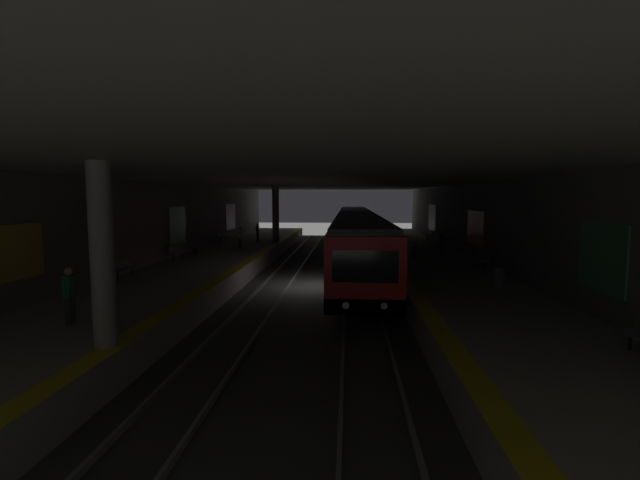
# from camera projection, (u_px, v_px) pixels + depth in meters

# --- Properties ---
(ground_plane) EXTENTS (120.00, 120.00, 0.00)m
(ground_plane) POSITION_uv_depth(u_px,v_px,m) (317.00, 286.00, 23.72)
(ground_plane) COLOR #42423F
(track_left) EXTENTS (60.00, 1.53, 0.16)m
(track_left) POSITION_uv_depth(u_px,v_px,m) (359.00, 285.00, 23.58)
(track_left) COLOR gray
(track_left) RESTS_ON ground
(track_right) EXTENTS (60.00, 1.53, 0.16)m
(track_right) POSITION_uv_depth(u_px,v_px,m) (277.00, 284.00, 23.85)
(track_right) COLOR gray
(track_right) RESTS_ON ground
(platform_left) EXTENTS (60.00, 5.30, 1.06)m
(platform_left) POSITION_uv_depth(u_px,v_px,m) (442.00, 278.00, 23.26)
(platform_left) COLOR #A8A59E
(platform_left) RESTS_ON ground
(platform_right) EXTENTS (60.00, 5.30, 1.06)m
(platform_right) POSITION_uv_depth(u_px,v_px,m) (197.00, 275.00, 24.08)
(platform_right) COLOR #A8A59E
(platform_right) RESTS_ON ground
(wall_left) EXTENTS (60.00, 0.56, 5.60)m
(wall_left) POSITION_uv_depth(u_px,v_px,m) (500.00, 235.00, 22.90)
(wall_left) COLOR slate
(wall_left) RESTS_ON ground
(wall_right) EXTENTS (60.00, 0.56, 5.60)m
(wall_right) POSITION_uv_depth(u_px,v_px,m) (144.00, 233.00, 24.09)
(wall_right) COLOR slate
(wall_right) RESTS_ON ground
(ceiling_slab) EXTENTS (60.00, 19.40, 0.40)m
(ceiling_slab) POSITION_uv_depth(u_px,v_px,m) (317.00, 177.00, 23.17)
(ceiling_slab) COLOR #ADAAA3
(ceiling_slab) RESTS_ON wall_left
(pillar_near) EXTENTS (0.56, 0.56, 4.55)m
(pillar_near) POSITION_uv_depth(u_px,v_px,m) (102.00, 255.00, 10.78)
(pillar_near) COLOR gray
(pillar_near) RESTS_ON platform_right
(pillar_far) EXTENTS (0.56, 0.56, 4.55)m
(pillar_far) POSITION_uv_depth(u_px,v_px,m) (276.00, 215.00, 36.56)
(pillar_far) COLOR gray
(pillar_far) RESTS_ON platform_right
(metro_train) EXTENTS (38.83, 2.83, 3.49)m
(metro_train) POSITION_uv_depth(u_px,v_px,m) (356.00, 233.00, 34.31)
(metro_train) COLOR red
(metro_train) RESTS_ON track_left
(bench_left_mid) EXTENTS (1.70, 0.47, 0.86)m
(bench_left_mid) POSITION_uv_depth(u_px,v_px,m) (481.00, 258.00, 23.07)
(bench_left_mid) COLOR #262628
(bench_left_mid) RESTS_ON platform_left
(bench_left_far) EXTENTS (1.70, 0.47, 0.86)m
(bench_left_far) POSITION_uv_depth(u_px,v_px,m) (429.00, 235.00, 37.91)
(bench_left_far) COLOR #262628
(bench_left_far) RESTS_ON platform_left
(bench_right_near) EXTENTS (1.70, 0.47, 0.86)m
(bench_right_near) POSITION_uv_depth(u_px,v_px,m) (123.00, 267.00, 20.09)
(bench_right_near) COLOR #262628
(bench_right_near) RESTS_ON platform_right
(bench_right_mid) EXTENTS (1.70, 0.47, 0.86)m
(bench_right_mid) POSITION_uv_depth(u_px,v_px,m) (176.00, 251.00, 26.29)
(bench_right_mid) COLOR #262628
(bench_right_mid) RESTS_ON platform_right
(bench_right_far) EXTENTS (1.70, 0.47, 0.86)m
(bench_right_far) POSITION_uv_depth(u_px,v_px,m) (222.00, 237.00, 35.77)
(bench_right_far) COLOR #262628
(bench_right_far) RESTS_ON platform_right
(person_waiting_near) EXTENTS (0.60, 0.22, 1.54)m
(person_waiting_near) POSITION_uv_depth(u_px,v_px,m) (240.00, 237.00, 32.36)
(person_waiting_near) COLOR #3A3A3A
(person_waiting_near) RESTS_ON platform_right
(person_walking_mid) EXTENTS (0.60, 0.22, 1.64)m
(person_walking_mid) POSITION_uv_depth(u_px,v_px,m) (441.00, 241.00, 28.69)
(person_walking_mid) COLOR #474747
(person_walking_mid) RESTS_ON platform_left
(person_standing_far) EXTENTS (0.60, 0.23, 1.66)m
(person_standing_far) POSITION_uv_depth(u_px,v_px,m) (70.00, 294.00, 12.88)
(person_standing_far) COLOR #3F3F3F
(person_standing_far) RESTS_ON platform_right
(person_boarding) EXTENTS (0.60, 0.22, 1.53)m
(person_boarding) POSITION_uv_depth(u_px,v_px,m) (257.00, 232.00, 37.13)
(person_boarding) COLOR #262626
(person_boarding) RESTS_ON platform_right
(suitcase_rolling) EXTENTS (0.44, 0.21, 1.02)m
(suitcase_rolling) POSITION_uv_depth(u_px,v_px,m) (414.00, 252.00, 27.19)
(suitcase_rolling) COLOR black
(suitcase_rolling) RESTS_ON platform_left
(backpack_on_floor) EXTENTS (0.30, 0.20, 0.40)m
(backpack_on_floor) POSITION_uv_depth(u_px,v_px,m) (195.00, 251.00, 28.80)
(backpack_on_floor) COLOR black
(backpack_on_floor) RESTS_ON platform_right
(trash_bin) EXTENTS (0.44, 0.44, 0.85)m
(trash_bin) POSITION_uv_depth(u_px,v_px,m) (499.00, 277.00, 18.17)
(trash_bin) COLOR #595B5E
(trash_bin) RESTS_ON platform_left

